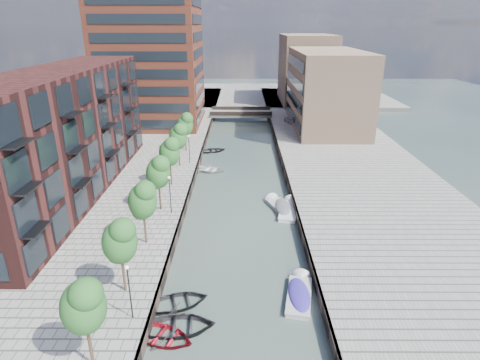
{
  "coord_description": "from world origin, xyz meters",
  "views": [
    {
      "loc": [
        0.19,
        -13.87,
        19.67
      ],
      "look_at": [
        0.0,
        27.2,
        3.5
      ],
      "focal_mm": 30.0,
      "sensor_mm": 36.0,
      "label": 1
    }
  ],
  "objects_px": {
    "sloop_3": "(209,171)",
    "motorboat_3": "(299,293)",
    "tree_1": "(119,240)",
    "motorboat_2": "(289,209)",
    "sloop_4": "(213,152)",
    "motorboat_4": "(280,207)",
    "tree_3": "(158,171)",
    "tree_4": "(169,151)",
    "tree_2": "(142,199)",
    "tree_5": "(178,136)",
    "sloop_2": "(162,339)",
    "tree_6": "(185,124)",
    "sloop_0": "(179,330)",
    "sloop_1": "(178,305)",
    "bridge": "(241,113)",
    "tree_0": "(83,304)",
    "car": "(290,120)"
  },
  "relations": [
    {
      "from": "tree_3",
      "to": "sloop_0",
      "type": "xyz_separation_m",
      "value": [
        4.38,
        -17.08,
        -5.31
      ]
    },
    {
      "from": "tree_1",
      "to": "motorboat_2",
      "type": "relative_size",
      "value": 1.06
    },
    {
      "from": "tree_6",
      "to": "sloop_4",
      "type": "height_order",
      "value": "tree_6"
    },
    {
      "from": "tree_6",
      "to": "tree_5",
      "type": "bearing_deg",
      "value": -90.0
    },
    {
      "from": "tree_6",
      "to": "sloop_1",
      "type": "xyz_separation_m",
      "value": [
        3.96,
        -35.47,
        -5.31
      ]
    },
    {
      "from": "sloop_0",
      "to": "motorboat_4",
      "type": "xyz_separation_m",
      "value": [
        8.71,
        19.34,
        0.22
      ]
    },
    {
      "from": "tree_2",
      "to": "sloop_4",
      "type": "bearing_deg",
      "value": 82.61
    },
    {
      "from": "sloop_1",
      "to": "sloop_0",
      "type": "bearing_deg",
      "value": 170.02
    },
    {
      "from": "tree_5",
      "to": "sloop_2",
      "type": "distance_m",
      "value": 32.54
    },
    {
      "from": "bridge",
      "to": "tree_2",
      "type": "distance_m",
      "value": 54.81
    },
    {
      "from": "sloop_0",
      "to": "motorboat_2",
      "type": "xyz_separation_m",
      "value": [
        9.67,
        18.87,
        0.1
      ]
    },
    {
      "from": "tree_3",
      "to": "sloop_3",
      "type": "xyz_separation_m",
      "value": [
        3.98,
        14.52,
        -5.31
      ]
    },
    {
      "from": "sloop_4",
      "to": "motorboat_4",
      "type": "relative_size",
      "value": 0.75
    },
    {
      "from": "tree_1",
      "to": "sloop_3",
      "type": "xyz_separation_m",
      "value": [
        3.98,
        28.52,
        -5.31
      ]
    },
    {
      "from": "sloop_3",
      "to": "sloop_0",
      "type": "bearing_deg",
      "value": -155.29
    },
    {
      "from": "tree_2",
      "to": "tree_4",
      "type": "distance_m",
      "value": 14.0
    },
    {
      "from": "tree_5",
      "to": "tree_0",
      "type": "bearing_deg",
      "value": -90.0
    },
    {
      "from": "tree_5",
      "to": "motorboat_2",
      "type": "height_order",
      "value": "tree_5"
    },
    {
      "from": "bridge",
      "to": "sloop_3",
      "type": "relative_size",
      "value": 2.67
    },
    {
      "from": "sloop_0",
      "to": "sloop_3",
      "type": "xyz_separation_m",
      "value": [
        -0.4,
        31.6,
        0.0
      ]
    },
    {
      "from": "bridge",
      "to": "sloop_2",
      "type": "distance_m",
      "value": 65.14
    },
    {
      "from": "bridge",
      "to": "tree_6",
      "type": "bearing_deg",
      "value": -108.1
    },
    {
      "from": "motorboat_2",
      "to": "sloop_4",
      "type": "bearing_deg",
      "value": 114.63
    },
    {
      "from": "tree_3",
      "to": "tree_6",
      "type": "distance_m",
      "value": 21.0
    },
    {
      "from": "sloop_4",
      "to": "motorboat_4",
      "type": "bearing_deg",
      "value": -175.87
    },
    {
      "from": "sloop_4",
      "to": "motorboat_2",
      "type": "height_order",
      "value": "motorboat_2"
    },
    {
      "from": "tree_4",
      "to": "car",
      "type": "bearing_deg",
      "value": 60.64
    },
    {
      "from": "tree_3",
      "to": "motorboat_3",
      "type": "relative_size",
      "value": 1.11
    },
    {
      "from": "tree_6",
      "to": "sloop_4",
      "type": "distance_m",
      "value": 7.18
    },
    {
      "from": "sloop_3",
      "to": "motorboat_3",
      "type": "height_order",
      "value": "motorboat_3"
    },
    {
      "from": "motorboat_3",
      "to": "motorboat_4",
      "type": "height_order",
      "value": "motorboat_4"
    },
    {
      "from": "bridge",
      "to": "tree_5",
      "type": "bearing_deg",
      "value": -104.44
    },
    {
      "from": "tree_1",
      "to": "tree_6",
      "type": "relative_size",
      "value": 1.0
    },
    {
      "from": "tree_0",
      "to": "tree_4",
      "type": "distance_m",
      "value": 28.0
    },
    {
      "from": "bridge",
      "to": "tree_1",
      "type": "relative_size",
      "value": 2.18
    },
    {
      "from": "motorboat_2",
      "to": "car",
      "type": "height_order",
      "value": "car"
    },
    {
      "from": "tree_6",
      "to": "sloop_2",
      "type": "bearing_deg",
      "value": -84.99
    },
    {
      "from": "tree_5",
      "to": "tree_6",
      "type": "xyz_separation_m",
      "value": [
        0.0,
        7.0,
        0.0
      ]
    },
    {
      "from": "sloop_2",
      "to": "motorboat_4",
      "type": "bearing_deg",
      "value": -4.83
    },
    {
      "from": "tree_4",
      "to": "sloop_0",
      "type": "distance_m",
      "value": 25.04
    },
    {
      "from": "tree_1",
      "to": "sloop_0",
      "type": "bearing_deg",
      "value": -35.15
    },
    {
      "from": "tree_3",
      "to": "tree_4",
      "type": "relative_size",
      "value": 1.0
    },
    {
      "from": "sloop_3",
      "to": "motorboat_2",
      "type": "xyz_separation_m",
      "value": [
        10.07,
        -12.73,
        0.1
      ]
    },
    {
      "from": "tree_2",
      "to": "motorboat_3",
      "type": "bearing_deg",
      "value": -25.51
    },
    {
      "from": "motorboat_3",
      "to": "sloop_3",
      "type": "bearing_deg",
      "value": 108.28
    },
    {
      "from": "tree_0",
      "to": "sloop_3",
      "type": "height_order",
      "value": "tree_0"
    },
    {
      "from": "tree_5",
      "to": "sloop_1",
      "type": "height_order",
      "value": "tree_5"
    },
    {
      "from": "sloop_2",
      "to": "motorboat_2",
      "type": "distance_m",
      "value": 22.4
    },
    {
      "from": "sloop_4",
      "to": "tree_5",
      "type": "bearing_deg",
      "value": 138.9
    },
    {
      "from": "tree_5",
      "to": "sloop_3",
      "type": "relative_size",
      "value": 1.22
    }
  ]
}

